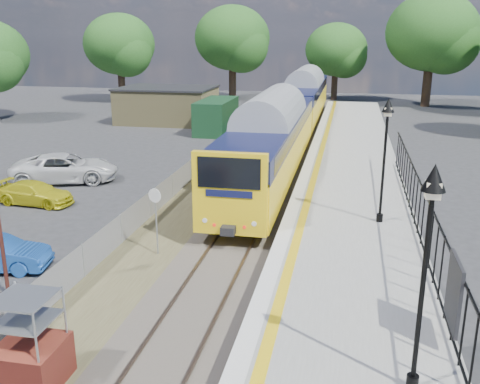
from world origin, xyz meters
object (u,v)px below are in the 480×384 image
(brick_plinth, at_px, (29,343))
(car_white, at_px, (65,168))
(train, at_px, (293,112))
(car_yellow, at_px, (35,193))
(victorian_lamp_north, at_px, (386,132))
(victorian_lamp_south, at_px, (429,228))
(speed_sign, at_px, (156,211))

(brick_plinth, bearing_deg, car_white, 116.74)
(train, bearing_deg, car_white, -130.47)
(train, xyz_separation_m, car_yellow, (-10.18, -16.52, -1.81))
(victorian_lamp_north, bearing_deg, victorian_lamp_south, -88.85)
(car_yellow, bearing_deg, brick_plinth, -144.02)
(brick_plinth, relative_size, speed_sign, 0.89)
(victorian_lamp_south, distance_m, brick_plinth, 8.82)
(car_yellow, bearing_deg, victorian_lamp_south, -122.63)
(victorian_lamp_north, relative_size, car_white, 0.84)
(victorian_lamp_south, bearing_deg, car_white, 136.03)
(brick_plinth, xyz_separation_m, car_white, (-8.09, 16.06, -0.32))
(victorian_lamp_south, height_order, brick_plinth, victorian_lamp_south)
(brick_plinth, distance_m, car_yellow, 14.31)
(car_white, bearing_deg, train, -59.60)
(car_yellow, bearing_deg, train, -27.22)
(brick_plinth, bearing_deg, victorian_lamp_south, 2.39)
(victorian_lamp_south, xyz_separation_m, speed_sign, (-8.00, 7.23, -2.61))
(train, bearing_deg, victorian_lamp_south, -79.03)
(brick_plinth, bearing_deg, train, 84.63)
(car_white, bearing_deg, victorian_lamp_north, -128.69)
(victorian_lamp_south, distance_m, train, 28.96)
(train, relative_size, car_white, 7.47)
(speed_sign, bearing_deg, train, 98.58)
(victorian_lamp_north, distance_m, brick_plinth, 13.46)
(victorian_lamp_north, height_order, car_white, victorian_lamp_north)
(victorian_lamp_south, height_order, car_yellow, victorian_lamp_south)
(victorian_lamp_north, bearing_deg, car_yellow, 173.22)
(train, height_order, speed_sign, train)
(train, bearing_deg, victorian_lamp_north, -73.90)
(brick_plinth, height_order, car_white, brick_plinth)
(train, xyz_separation_m, brick_plinth, (-2.70, -28.71, -1.26))
(victorian_lamp_south, bearing_deg, victorian_lamp_north, 91.15)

